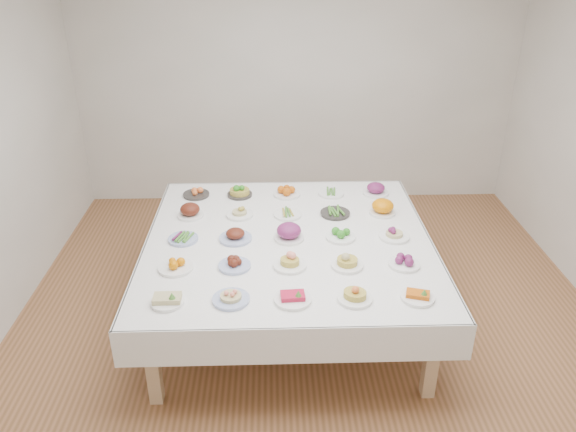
{
  "coord_description": "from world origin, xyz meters",
  "views": [
    {
      "loc": [
        -0.3,
        -3.84,
        2.95
      ],
      "look_at": [
        -0.17,
        0.23,
        0.88
      ],
      "focal_mm": 35.0,
      "sensor_mm": 36.0,
      "label": 1
    }
  ],
  "objects_px": {
    "display_table": "(289,246)",
    "dish_12": "(289,231)",
    "dish_0": "(167,298)",
    "dish_24": "(376,188)"
  },
  "relations": [
    {
      "from": "display_table",
      "to": "dish_0",
      "type": "height_order",
      "value": "dish_0"
    },
    {
      "from": "dish_12",
      "to": "display_table",
      "type": "bearing_deg",
      "value": 144.05
    },
    {
      "from": "display_table",
      "to": "dish_12",
      "type": "relative_size",
      "value": 7.95
    },
    {
      "from": "display_table",
      "to": "dish_0",
      "type": "xyz_separation_m",
      "value": [
        -0.83,
        -0.85,
        0.11
      ]
    },
    {
      "from": "display_table",
      "to": "dish_12",
      "type": "xyz_separation_m",
      "value": [
        0.0,
        -0.0,
        0.14
      ]
    },
    {
      "from": "display_table",
      "to": "dish_24",
      "type": "height_order",
      "value": "dish_24"
    },
    {
      "from": "display_table",
      "to": "dish_12",
      "type": "bearing_deg",
      "value": -35.95
    },
    {
      "from": "display_table",
      "to": "dish_24",
      "type": "distance_m",
      "value": 1.19
    },
    {
      "from": "dish_12",
      "to": "dish_24",
      "type": "height_order",
      "value": "dish_12"
    },
    {
      "from": "display_table",
      "to": "dish_0",
      "type": "relative_size",
      "value": 10.56
    }
  ]
}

